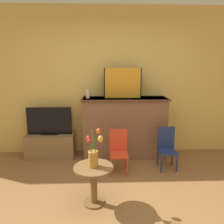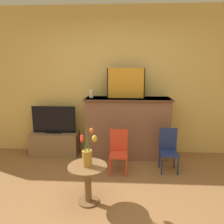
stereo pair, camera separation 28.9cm
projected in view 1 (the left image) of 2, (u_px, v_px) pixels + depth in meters
wall_back at (110, 82)px, 4.08m from camera, size 8.00×0.06×2.70m
fireplace_mantel at (124, 127)px, 4.00m from camera, size 1.54×0.49×1.09m
painting at (123, 83)px, 3.84m from camera, size 0.66×0.03×0.53m
mantel_candle at (88, 94)px, 3.85m from camera, size 0.07×0.07×0.15m
tv_stand at (51, 145)px, 4.04m from camera, size 0.88×0.38×0.42m
tv_monitor at (49, 121)px, 3.95m from camera, size 0.81×0.12×0.50m
chair_red at (119, 149)px, 3.44m from camera, size 0.28×0.28×0.68m
chair_blue at (167, 146)px, 3.56m from camera, size 0.28×0.28×0.68m
side_table at (94, 179)px, 2.63m from camera, size 0.48×0.48×0.49m
vase_tulips at (94, 154)px, 2.56m from camera, size 0.19×0.17×0.49m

